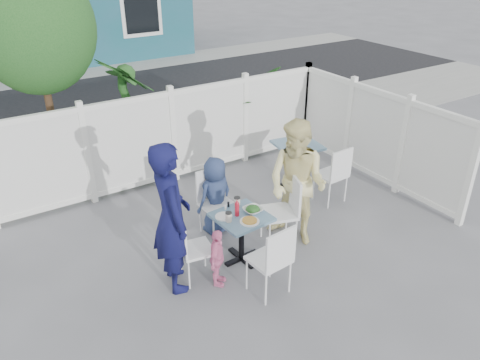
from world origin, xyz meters
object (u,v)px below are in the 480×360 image
chair_near (274,256)px  woman (297,183)px  chair_back (214,197)px  boy (216,196)px  chair_right (285,206)px  spare_table (297,153)px  chair_left (190,245)px  main_table (241,226)px  man (171,218)px  toddler (217,258)px

chair_near → woman: bearing=34.5°
chair_back → boy: (0.02, 0.00, 0.01)m
chair_right → chair_back: bearing=60.2°
spare_table → chair_left: bearing=-154.2°
main_table → boy: (0.07, 0.78, 0.05)m
chair_back → woman: (0.84, -0.77, 0.32)m
chair_right → man: 1.68m
chair_near → chair_right: bearing=40.5°
chair_left → spare_table: bearing=124.7°
chair_near → toddler: (-0.45, 0.52, -0.17)m
chair_right → woman: bearing=-72.8°
main_table → spare_table: spare_table is taller
man → boy: size_ratio=1.64×
chair_left → chair_near: 1.03m
chair_left → chair_right: chair_right is taller
chair_near → man: size_ratio=0.51×
chair_left → chair_back: (0.78, 0.78, 0.05)m
woman → chair_back: bearing=-154.1°
chair_near → man: bearing=131.7°
chair_back → chair_near: bearing=83.5°
chair_right → boy: (-0.64, 0.77, -0.01)m
spare_table → main_table: bearing=-146.3°
main_table → woman: 0.96m
main_table → toddler: size_ratio=0.89×
main_table → boy: bearing=84.7°
main_table → woman: woman is taller
man → boy: bearing=-43.0°
chair_back → chair_near: (-0.11, -1.55, -0.00)m
chair_back → chair_right: bearing=128.6°
chair_left → chair_right: bearing=99.5°
chair_right → chair_near: bearing=154.6°
main_table → chair_right: (0.72, 0.02, 0.06)m
main_table → boy: size_ratio=0.60×
man → boy: man is taller
boy → toddler: boy is taller
chair_left → woman: bearing=99.2°
chair_right → chair_near: size_ratio=1.06×
main_table → spare_table: bearing=33.7°
man → toddler: bearing=-115.0°
chair_near → man: man is taller
spare_table → chair_near: (-2.01, -2.07, -0.02)m
spare_table → chair_right: (-1.24, -1.29, 0.01)m
woman → chair_left: bearing=-111.5°
man → boy: (1.00, 0.73, -0.37)m
man → woman: size_ratio=1.07×
chair_left → chair_back: size_ratio=0.91×
spare_table → toddler: bearing=-147.7°
chair_left → chair_back: bearing=143.6°
chair_left → chair_near: size_ratio=0.92×
chair_back → woman: 1.18m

